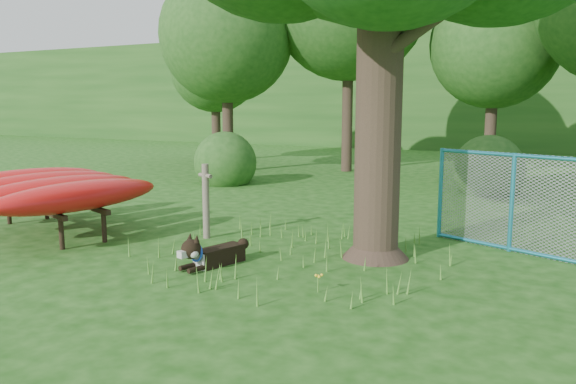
% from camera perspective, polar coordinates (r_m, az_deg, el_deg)
% --- Properties ---
extents(ground, '(80.00, 80.00, 0.00)m').
position_cam_1_polar(ground, '(7.47, -5.59, -8.78)').
color(ground, '#15470E').
rests_on(ground, ground).
extents(wooden_post, '(0.34, 0.20, 1.27)m').
position_cam_1_polar(wooden_post, '(9.60, -8.34, -0.72)').
color(wooden_post, '#665B4D').
rests_on(wooden_post, ground).
extents(kayak_rack, '(3.63, 3.92, 1.04)m').
position_cam_1_polar(kayak_rack, '(10.75, -22.94, 0.36)').
color(kayak_rack, black).
rests_on(kayak_rack, ground).
extents(husky_dog, '(0.55, 1.15, 0.53)m').
position_cam_1_polar(husky_dog, '(7.99, -7.91, -6.24)').
color(husky_dog, black).
rests_on(husky_dog, ground).
extents(fence_section, '(2.45, 1.05, 2.55)m').
position_cam_1_polar(fence_section, '(9.28, 21.78, -1.01)').
color(fence_section, teal).
rests_on(fence_section, ground).
extents(wildflower_clump, '(0.11, 0.09, 0.23)m').
position_cam_1_polar(wildflower_clump, '(6.88, 3.09, -8.65)').
color(wildflower_clump, '#52912F').
rests_on(wildflower_clump, ground).
extents(bg_tree_a, '(4.40, 4.40, 6.70)m').
position_cam_1_polar(bg_tree_a, '(19.17, -6.28, 15.49)').
color(bg_tree_a, '#31241A').
rests_on(bg_tree_a, ground).
extents(bg_tree_b, '(5.20, 5.20, 8.22)m').
position_cam_1_polar(bg_tree_b, '(19.54, 6.22, 18.70)').
color(bg_tree_b, '#31241A').
rests_on(bg_tree_b, ground).
extents(bg_tree_c, '(4.00, 4.00, 6.12)m').
position_cam_1_polar(bg_tree_c, '(19.23, 20.29, 13.85)').
color(bg_tree_c, '#31241A').
rests_on(bg_tree_c, ground).
extents(bg_tree_f, '(3.60, 3.60, 5.55)m').
position_cam_1_polar(bg_tree_f, '(22.97, -7.43, 12.47)').
color(bg_tree_f, '#31241A').
rests_on(bg_tree_f, ground).
extents(shrub_left, '(1.80, 1.80, 1.80)m').
position_cam_1_polar(shrub_left, '(16.29, -6.37, 0.84)').
color(shrub_left, '#204D19').
rests_on(shrub_left, ground).
extents(shrub_mid, '(1.80, 1.80, 1.80)m').
position_cam_1_polar(shrub_mid, '(15.28, 19.58, -0.15)').
color(shrub_mid, '#204D19').
rests_on(shrub_mid, ground).
extents(wooded_hillside, '(80.00, 12.00, 6.00)m').
position_cam_1_polar(wooded_hillside, '(34.22, 20.63, 9.55)').
color(wooded_hillside, '#204D19').
rests_on(wooded_hillside, ground).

